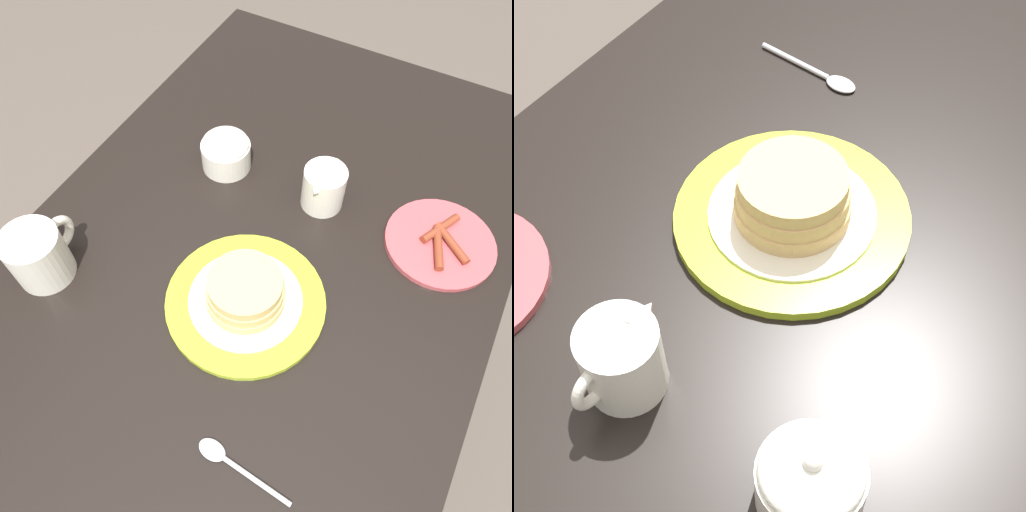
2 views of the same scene
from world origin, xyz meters
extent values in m
plane|color=#51473F|center=(0.00, 0.00, 0.00)|extent=(8.00, 8.00, 0.00)
cube|color=black|center=(0.00, 0.00, 0.76)|extent=(1.54, 0.81, 0.03)
cube|color=black|center=(-0.71, -0.34, 0.37)|extent=(0.07, 0.07, 0.75)
cylinder|color=#AAC628|center=(0.04, -0.03, 0.78)|extent=(0.26, 0.26, 0.01)
cylinder|color=beige|center=(0.04, -0.03, 0.79)|extent=(0.18, 0.18, 0.00)
cylinder|color=tan|center=(0.04, -0.03, 0.80)|extent=(0.13, 0.13, 0.02)
cylinder|color=tan|center=(0.04, -0.03, 0.82)|extent=(0.12, 0.12, 0.02)
cylinder|color=tan|center=(0.04, -0.03, 0.84)|extent=(0.12, 0.12, 0.02)
cylinder|color=silver|center=(0.29, -0.05, 0.82)|extent=(0.08, 0.08, 0.08)
cone|color=silver|center=(0.26, -0.05, 0.85)|extent=(0.04, 0.03, 0.04)
torus|color=silver|center=(0.33, -0.05, 0.83)|extent=(0.05, 0.01, 0.05)
cylinder|color=silver|center=(0.29, 0.15, 0.80)|extent=(0.09, 0.09, 0.05)
ellipsoid|color=silver|center=(0.29, 0.15, 0.83)|extent=(0.09, 0.09, 0.03)
sphere|color=silver|center=(0.29, 0.15, 0.85)|extent=(0.02, 0.02, 0.02)
cylinder|color=silver|center=(-0.19, -0.17, 0.78)|extent=(0.01, 0.11, 0.01)
ellipsoid|color=silver|center=(-0.18, -0.10, 0.78)|extent=(0.03, 0.04, 0.01)
camera|label=1|loc=(-0.28, -0.23, 1.50)|focal=35.00mm
camera|label=2|loc=(0.51, 0.26, 1.44)|focal=55.00mm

